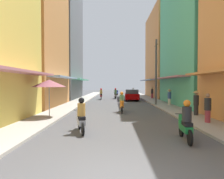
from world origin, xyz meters
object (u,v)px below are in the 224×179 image
(parked_car, at_px, (132,95))
(motorbike_silver, at_px, (81,117))
(pedestrian_foreground, at_px, (196,102))
(utility_pole, at_px, (156,72))
(pedestrian_midway, at_px, (152,92))
(pedestrian_far, at_px, (208,109))
(motorbike_green, at_px, (185,122))
(motorbike_black, at_px, (133,94))
(motorbike_white, at_px, (115,94))
(motorbike_blue, at_px, (117,93))
(motorbike_red, at_px, (101,94))
(vendor_umbrella, at_px, (49,83))
(motorbike_orange, at_px, (122,103))
(pedestrian_crossing, at_px, (169,96))

(parked_car, bearing_deg, motorbike_silver, -102.46)
(pedestrian_foreground, height_order, utility_pole, utility_pole)
(pedestrian_midway, distance_m, pedestrian_far, 17.92)
(motorbike_green, bearing_deg, motorbike_black, 89.85)
(motorbike_white, xyz_separation_m, motorbike_green, (2.54, -21.23, 0.00))
(motorbike_blue, height_order, utility_pole, utility_pole)
(motorbike_red, distance_m, pedestrian_foreground, 16.27)
(motorbike_green, height_order, vendor_umbrella, vendor_umbrella)
(motorbike_silver, bearing_deg, parked_car, 77.54)
(motorbike_white, distance_m, motorbike_red, 2.33)
(pedestrian_far, bearing_deg, motorbike_orange, 134.56)
(motorbike_black, xyz_separation_m, pedestrian_crossing, (2.61, -10.24, 0.25))
(motorbike_white, height_order, motorbike_red, same)
(motorbike_white, relative_size, motorbike_silver, 1.03)
(parked_car, distance_m, pedestrian_foreground, 13.19)
(pedestrian_far, height_order, utility_pole, utility_pole)
(motorbike_red, bearing_deg, pedestrian_crossing, -49.13)
(motorbike_blue, xyz_separation_m, utility_pole, (3.65, -17.61, 2.87))
(motorbike_silver, bearing_deg, pedestrian_foreground, 31.73)
(motorbike_blue, xyz_separation_m, pedestrian_foreground, (4.88, -24.29, 0.48))
(motorbike_black, height_order, pedestrian_midway, pedestrian_midway)
(motorbike_red, distance_m, pedestrian_midway, 7.38)
(pedestrian_foreground, height_order, pedestrian_midway, pedestrian_midway)
(motorbike_red, xyz_separation_m, pedestrian_midway, (7.32, 0.89, 0.29))
(motorbike_silver, xyz_separation_m, pedestrian_crossing, (6.85, 10.47, 0.25))
(motorbike_orange, relative_size, utility_pole, 0.27)
(motorbike_black, relative_size, motorbike_green, 0.98)
(motorbike_red, bearing_deg, motorbike_white, 30.45)
(utility_pole, bearing_deg, motorbike_red, 127.21)
(motorbike_blue, bearing_deg, pedestrian_midway, -60.57)
(motorbike_orange, distance_m, vendor_umbrella, 5.59)
(motorbike_white, relative_size, parked_car, 0.43)
(motorbike_silver, bearing_deg, motorbike_red, 91.12)
(motorbike_orange, bearing_deg, pedestrian_midway, 69.98)
(motorbike_green, relative_size, pedestrian_crossing, 1.07)
(motorbike_silver, distance_m, parked_car, 17.48)
(parked_car, distance_m, pedestrian_crossing, 7.28)
(parked_car, bearing_deg, motorbike_orange, -99.04)
(motorbike_black, distance_m, pedestrian_midway, 2.91)
(parked_car, bearing_deg, pedestrian_crossing, -64.96)
(pedestrian_crossing, bearing_deg, motorbike_white, 118.68)
(motorbike_red, xyz_separation_m, motorbike_silver, (0.37, -18.82, 0.00))
(motorbike_white, height_order, pedestrian_far, pedestrian_far)
(pedestrian_far, bearing_deg, vendor_umbrella, 169.40)
(motorbike_orange, distance_m, utility_pole, 6.45)
(parked_car, height_order, pedestrian_far, pedestrian_far)
(motorbike_green, bearing_deg, motorbike_white, 96.83)
(motorbike_orange, height_order, vendor_umbrella, vendor_umbrella)
(pedestrian_crossing, xyz_separation_m, pedestrian_midway, (0.10, 9.23, 0.05))
(motorbike_white, xyz_separation_m, motorbike_blue, (0.33, 8.53, -0.20))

